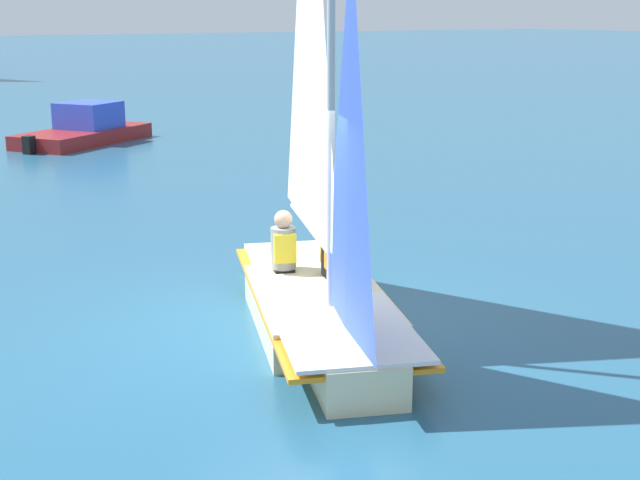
% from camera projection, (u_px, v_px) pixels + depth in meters
% --- Properties ---
extents(ground_plane, '(260.00, 260.00, 0.00)m').
position_uv_depth(ground_plane, '(320.00, 328.00, 9.99)').
color(ground_plane, '#235675').
extents(sailboat_main, '(4.70, 2.85, 6.13)m').
position_uv_depth(sailboat_main, '(319.00, 246.00, 9.80)').
color(sailboat_main, beige).
rests_on(sailboat_main, ground_plane).
extents(sailor_helm, '(0.41, 0.38, 1.16)m').
position_uv_depth(sailor_helm, '(334.00, 259.00, 10.46)').
color(sailor_helm, black).
rests_on(sailor_helm, ground_plane).
extents(sailor_crew, '(0.41, 0.38, 1.16)m').
position_uv_depth(sailor_crew, '(284.00, 255.00, 10.68)').
color(sailor_crew, black).
rests_on(sailor_crew, ground_plane).
extents(motorboat_distant, '(3.66, 4.21, 1.08)m').
position_uv_depth(motorboat_distant, '(85.00, 129.00, 24.01)').
color(motorboat_distant, maroon).
rests_on(motorboat_distant, ground_plane).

